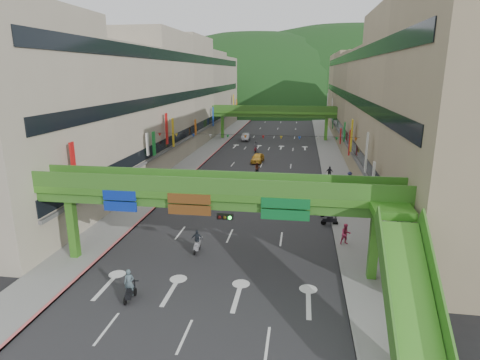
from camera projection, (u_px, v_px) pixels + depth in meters
The scene contains 23 objects.
ground at pixel (194, 315), 23.66m from camera, with size 320.00×320.00×0.00m, color black.
road_slab at pixel (267, 153), 71.39m from camera, with size 18.00×140.00×0.02m, color #28282B.
sidewalk_left at pixel (207, 151), 72.97m from camera, with size 4.00×140.00×0.15m, color gray.
sidewalk_right at pixel (330, 154), 69.78m from camera, with size 4.00×140.00×0.15m, color gray.
curb_left at pixel (217, 151), 72.69m from camera, with size 0.20×140.00×0.18m, color #CC5959.
curb_right at pixel (319, 154), 70.05m from camera, with size 0.20×140.00×0.18m, color gray.
building_row_left at pixel (162, 98), 71.69m from camera, with size 12.80×95.00×19.00m.
building_row_right at pixel (382, 100), 66.19m from camera, with size 12.80×95.00×19.00m.
overpass_near at pixel (226, 204), 27.31m from camera, with size 28.00×12.27×7.10m.
overpass_far at pixel (274, 114), 84.31m from camera, with size 28.00×2.20×7.10m.
hill_left at pixel (255, 105), 178.59m from camera, with size 168.00×140.00×112.00m, color #1C4419.
hill_right at pixel (342, 102), 191.87m from camera, with size 208.00×176.00×128.00m, color #1C4419.
bunting_string at pixel (254, 137), 50.75m from camera, with size 26.00×0.36×0.47m.
scooter_rider_near at pixel (130, 286), 25.00m from camera, with size 0.72×1.59×2.08m.
scooter_rider_mid at pixel (257, 169), 55.31m from camera, with size 0.83×1.59×1.87m.
scooter_rider_left at pixel (197, 241), 31.78m from camera, with size 0.92×1.60×1.86m.
scooter_rider_far at pixel (256, 147), 71.71m from camera, with size 0.84×1.60×2.06m.
parked_scooter_row at pixel (326, 202), 42.68m from camera, with size 1.60×11.55×1.08m.
car_silver at pixel (246, 137), 84.32m from camera, with size 1.60×4.57×1.51m, color gray.
car_yellow at pixel (258, 158), 63.73m from camera, with size 1.69×4.20×1.43m, color gold.
pedestrian_red at pixel (346, 236), 32.96m from camera, with size 0.86×0.67×1.76m, color #CC3360.
pedestrian_dark at pixel (329, 174), 53.43m from camera, with size 0.98×0.41×1.67m, color black.
pedestrian_blue at pixel (349, 180), 50.01m from camera, with size 0.84×0.54×1.80m, color navy.
Camera 1 is at (5.81, -20.13, 13.87)m, focal length 30.00 mm.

